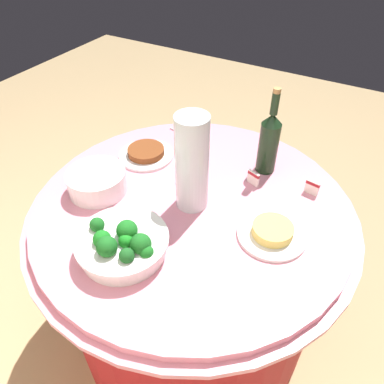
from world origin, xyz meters
name	(u,v)px	position (x,y,z in m)	size (l,w,h in m)	color
ground_plane	(192,317)	(0.00, 0.00, 0.00)	(6.00, 6.00, 0.00)	tan
buffet_table	(192,268)	(0.00, 0.00, 0.38)	(1.16, 1.16, 0.74)	maroon
broccoli_bowl	(123,244)	(0.07, 0.30, 0.78)	(0.28, 0.28, 0.11)	white
plate_stack	(97,181)	(0.33, 0.11, 0.78)	(0.21, 0.21, 0.08)	white
wine_bottle	(269,141)	(-0.15, -0.31, 0.87)	(0.07, 0.07, 0.34)	black
decorative_fruit_vase	(192,169)	(0.00, 0.00, 0.89)	(0.11, 0.11, 0.34)	silver
serving_tongs	(188,133)	(0.24, -0.38, 0.74)	(0.17, 0.07, 0.01)	silver
food_plate_noodles	(272,232)	(-0.30, 0.01, 0.76)	(0.22, 0.22, 0.04)	white
food_plate_stir_fry	(146,153)	(0.30, -0.15, 0.76)	(0.22, 0.22, 0.04)	white
label_placard_front	(186,174)	(0.08, -0.10, 0.77)	(0.05, 0.03, 0.05)	white
label_placard_mid	(312,187)	(-0.35, -0.25, 0.77)	(0.05, 0.02, 0.05)	white
label_placard_rear	(253,177)	(-0.14, -0.20, 0.77)	(0.05, 0.02, 0.05)	white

